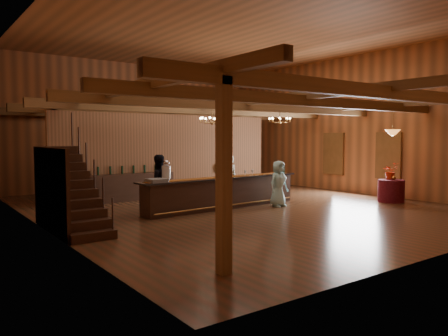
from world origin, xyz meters
TOP-DOWN VIEW (x-y plane):
  - floor at (0.00, 0.00)m, footprint 14.00×14.00m
  - ceiling at (0.00, 0.00)m, footprint 14.00×14.00m
  - wall_back at (0.00, 7.00)m, footprint 12.00×0.10m
  - wall_left at (-6.00, 0.00)m, footprint 0.10×14.00m
  - wall_right at (6.00, 0.00)m, footprint 0.10×14.00m
  - beam_grid at (0.00, 0.51)m, footprint 11.90×13.90m
  - support_posts at (0.00, -0.50)m, footprint 9.20×10.20m
  - partition_wall at (-0.50, 3.50)m, footprint 9.00×0.18m
  - window_right_front at (5.95, -1.60)m, footprint 0.12×1.05m
  - window_right_back at (5.95, 1.00)m, footprint 0.12×1.05m
  - staircase at (-5.45, -0.74)m, footprint 1.00×2.80m
  - backroom_boxes at (-0.29, 5.50)m, footprint 4.10×0.60m
  - tasting_bar at (-0.59, -0.08)m, footprint 5.92×1.11m
  - beverage_dispenser at (-2.65, -0.16)m, footprint 0.26×0.26m
  - glass_rack_tray at (-3.02, -0.28)m, footprint 0.50×0.50m
  - raffle_drum at (1.86, 0.02)m, footprint 0.34×0.24m
  - bar_bottle_0 at (-0.37, 0.04)m, footprint 0.07×0.07m
  - bar_bottle_1 at (-0.25, 0.05)m, footprint 0.07×0.07m
  - bar_bottle_2 at (-0.21, 0.05)m, footprint 0.07×0.07m
  - backbar_shelf at (-2.35, 3.23)m, footprint 3.42×0.63m
  - round_table at (4.89, -2.43)m, footprint 0.88×0.88m
  - chandelier_left at (-0.70, 0.37)m, footprint 0.80×0.80m
  - chandelier_right at (2.77, 0.94)m, footprint 0.80×0.80m
  - pendant_lamp at (4.89, -2.43)m, footprint 0.52×0.52m
  - bartender at (0.15, 0.63)m, footprint 0.66×0.49m
  - staff_second at (-2.54, 0.59)m, footprint 0.92×0.76m
  - guest at (1.04, -0.88)m, footprint 0.75×0.52m
  - floor_plant at (1.61, 3.53)m, footprint 0.73×0.62m
  - table_flowers at (5.02, -2.29)m, footprint 0.62×0.57m
  - table_vase at (4.97, -2.47)m, footprint 0.16×0.16m

SIDE VIEW (x-z plane):
  - floor at x=0.00m, z-range 0.00..0.00m
  - round_table at x=4.89m, z-range 0.00..0.77m
  - backbar_shelf at x=-2.35m, z-range 0.00..0.96m
  - tasting_bar at x=-0.59m, z-range 0.00..0.99m
  - backroom_boxes at x=-0.29m, z-range -0.02..1.08m
  - floor_plant at x=1.61m, z-range 0.00..1.21m
  - guest at x=1.04m, z-range 0.00..1.48m
  - bartender at x=0.15m, z-range 0.00..1.64m
  - staff_second at x=-2.54m, z-range 0.00..1.71m
  - table_vase at x=4.97m, z-range 0.77..1.04m
  - staircase at x=-5.45m, z-range 0.00..2.00m
  - glass_rack_tray at x=-3.02m, z-range 0.98..1.08m
  - table_flowers at x=5.02m, z-range 0.77..1.35m
  - bar_bottle_0 at x=-0.37m, z-range 0.98..1.28m
  - bar_bottle_1 at x=-0.25m, z-range 0.98..1.28m
  - bar_bottle_2 at x=-0.21m, z-range 0.98..1.28m
  - raffle_drum at x=1.86m, z-range 1.01..1.31m
  - beverage_dispenser at x=-2.65m, z-range 0.97..1.57m
  - window_right_front at x=5.95m, z-range 0.67..2.42m
  - window_right_back at x=5.95m, z-range 0.67..2.42m
  - partition_wall at x=-0.50m, z-range 0.00..3.10m
  - support_posts at x=0.00m, z-range 0.00..3.20m
  - pendant_lamp at x=4.89m, z-range 1.95..2.85m
  - wall_back at x=0.00m, z-range 0.00..5.50m
  - wall_left at x=-6.00m, z-range 0.00..5.50m
  - wall_right at x=6.00m, z-range 0.00..5.50m
  - chandelier_left at x=-0.70m, z-range 2.50..3.07m
  - chandelier_right at x=2.77m, z-range 2.66..3.12m
  - beam_grid at x=0.00m, z-range 3.05..3.44m
  - ceiling at x=0.00m, z-range 5.50..5.50m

